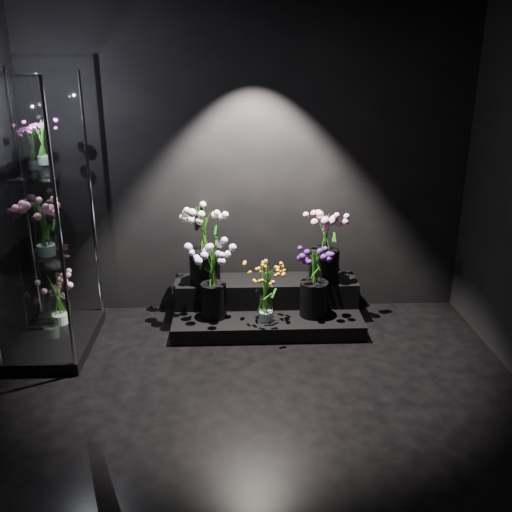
{
  "coord_description": "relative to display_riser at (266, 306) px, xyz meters",
  "views": [
    {
      "loc": [
        -0.15,
        -3.13,
        2.37
      ],
      "look_at": [
        0.02,
        1.2,
        0.81
      ],
      "focal_mm": 40.0,
      "sensor_mm": 36.0,
      "label": 1
    }
  ],
  "objects": [
    {
      "name": "bouquet_cream_roses",
      "position": [
        -0.56,
        0.07,
        0.63
      ],
      "size": [
        0.5,
        0.5,
        0.71
      ],
      "rotation": [
        0.0,
        0.0,
        0.24
      ],
      "color": "black",
      "rests_on": "display_riser"
    },
    {
      "name": "wall_back",
      "position": [
        -0.14,
        0.34,
        1.24
      ],
      "size": [
        4.0,
        0.0,
        4.0
      ],
      "primitive_type": "plane",
      "rotation": [
        1.57,
        0.0,
        0.0
      ],
      "color": "black",
      "rests_on": "floor"
    },
    {
      "name": "floor",
      "position": [
        -0.14,
        -1.66,
        -0.16
      ],
      "size": [
        4.0,
        4.0,
        0.0
      ],
      "primitive_type": "plane",
      "color": "black",
      "rests_on": "ground"
    },
    {
      "name": "bouquet_case_pink",
      "position": [
        -1.75,
        -0.54,
        0.95
      ],
      "size": [
        0.35,
        0.35,
        0.44
      ],
      "rotation": [
        0.0,
        0.0,
        0.12
      ],
      "color": "white",
      "rests_on": "display_case"
    },
    {
      "name": "bouquet_case_magenta",
      "position": [
        -1.78,
        -0.24,
        1.56
      ],
      "size": [
        0.22,
        0.22,
        0.36
      ],
      "rotation": [
        0.0,
        0.0,
        -0.01
      ],
      "color": "white",
      "rests_on": "display_case"
    },
    {
      "name": "bouquet_orange_bells",
      "position": [
        -0.02,
        -0.28,
        0.28
      ],
      "size": [
        0.29,
        0.29,
        0.56
      ],
      "rotation": [
        0.0,
        0.0,
        0.04
      ],
      "color": "white",
      "rests_on": "display_riser"
    },
    {
      "name": "bouquet_purple",
      "position": [
        0.41,
        -0.18,
        0.32
      ],
      "size": [
        0.33,
        0.33,
        0.63
      ],
      "rotation": [
        0.0,
        0.0,
        0.07
      ],
      "color": "black",
      "rests_on": "display_riser"
    },
    {
      "name": "display_case",
      "position": [
        -1.81,
        -0.4,
        0.96
      ],
      "size": [
        0.61,
        1.01,
        2.23
      ],
      "color": "black",
      "rests_on": "floor"
    },
    {
      "name": "display_riser",
      "position": [
        0.0,
        0.0,
        0.0
      ],
      "size": [
        1.69,
        0.75,
        0.37
      ],
      "color": "black",
      "rests_on": "floor"
    },
    {
      "name": "bouquet_pink_roses",
      "position": [
        0.53,
        0.07,
        0.58
      ],
      "size": [
        0.46,
        0.46,
        0.66
      ],
      "rotation": [
        0.0,
        0.0,
        -0.41
      ],
      "color": "black",
      "rests_on": "display_riser"
    },
    {
      "name": "wall_front",
      "position": [
        -0.14,
        -3.66,
        1.24
      ],
      "size": [
        4.0,
        0.0,
        4.0
      ],
      "primitive_type": "plane",
      "rotation": [
        -1.57,
        0.0,
        0.0
      ],
      "color": "black",
      "rests_on": "floor"
    },
    {
      "name": "bouquet_case_base_pink",
      "position": [
        -1.83,
        -0.19,
        0.21
      ],
      "size": [
        0.38,
        0.38,
        0.49
      ],
      "rotation": [
        0.0,
        0.0,
        -0.19
      ],
      "color": "white",
      "rests_on": "display_case"
    },
    {
      "name": "bouquet_lilac",
      "position": [
        -0.48,
        -0.19,
        0.38
      ],
      "size": [
        0.48,
        0.48,
        0.66
      ],
      "rotation": [
        0.0,
        0.0,
        0.24
      ],
      "color": "black",
      "rests_on": "display_riser"
    }
  ]
}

